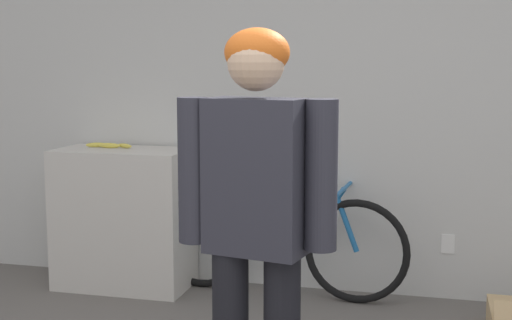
# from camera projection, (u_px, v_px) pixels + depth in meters

# --- Properties ---
(wall_back) EXTENTS (8.00, 0.07, 2.60)m
(wall_back) POSITION_uv_depth(u_px,v_px,m) (362.00, 89.00, 4.44)
(wall_back) COLOR silver
(wall_back) RESTS_ON ground_plane
(side_shelf) EXTENTS (0.86, 0.47, 0.91)m
(side_shelf) POSITION_uv_depth(u_px,v_px,m) (124.00, 218.00, 4.65)
(side_shelf) COLOR beige
(side_shelf) RESTS_ON ground_plane
(person) EXTENTS (0.60, 0.25, 1.59)m
(person) POSITION_uv_depth(u_px,v_px,m) (256.00, 207.00, 2.62)
(person) COLOR black
(person) RESTS_ON ground_plane
(bicycle) EXTENTS (1.68, 0.46, 0.72)m
(bicycle) POSITION_uv_depth(u_px,v_px,m) (275.00, 241.00, 4.48)
(bicycle) COLOR black
(bicycle) RESTS_ON ground_plane
(banana) EXTENTS (0.34, 0.09, 0.03)m
(banana) POSITION_uv_depth(u_px,v_px,m) (109.00, 145.00, 4.66)
(banana) COLOR #EAD64C
(banana) RESTS_ON side_shelf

